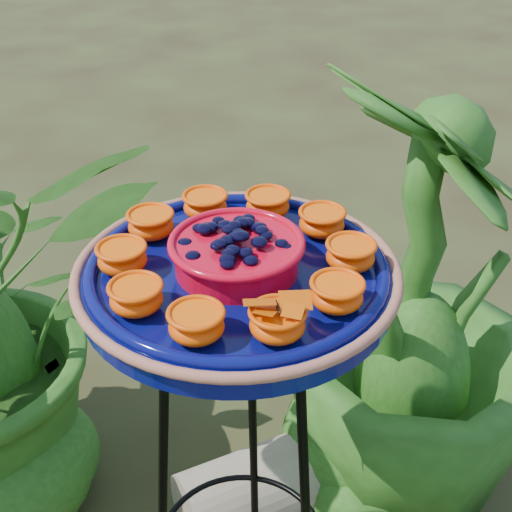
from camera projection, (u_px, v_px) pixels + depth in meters
The scene contains 4 objects.
tripod_stand at pixel (240, 458), 1.29m from camera, with size 0.41×0.41×0.93m.
feeder_dish at pixel (237, 270), 1.07m from camera, with size 0.57×0.57×0.11m.
driftwood_log at pixel (305, 472), 1.84m from camera, with size 0.22×0.22×0.66m, color tan.
shrub_back_right at pixel (422, 311), 1.65m from camera, with size 0.64×0.64×1.14m, color #224F15.
Camera 1 is at (0.03, -0.89, 1.57)m, focal length 50.00 mm.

